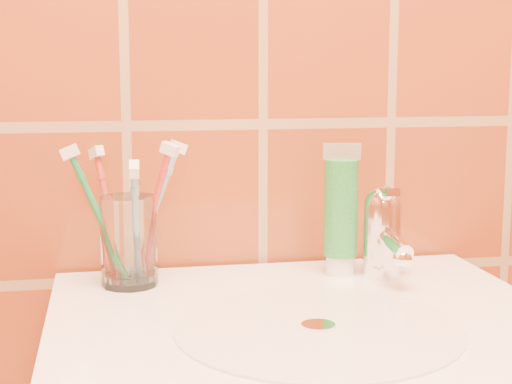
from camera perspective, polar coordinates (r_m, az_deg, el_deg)
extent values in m
cube|color=white|center=(0.90, 3.61, -13.74)|extent=(0.56, 0.46, 0.16)
cylinder|color=silver|center=(0.83, 4.55, -9.81)|extent=(0.30, 0.30, 0.00)
cylinder|color=white|center=(0.82, 4.55, -9.68)|extent=(0.04, 0.04, 0.00)
cylinder|color=white|center=(0.98, -9.22, -3.55)|extent=(0.07, 0.07, 0.11)
cylinder|color=white|center=(1.03, 6.13, -5.29)|extent=(0.04, 0.04, 0.03)
cylinder|color=#1C782C|center=(1.02, 6.20, -1.16)|extent=(0.04, 0.04, 0.13)
cube|color=beige|center=(1.01, 6.27, 2.96)|extent=(0.05, 0.01, 0.02)
cylinder|color=white|center=(1.02, 9.14, -3.52)|extent=(0.05, 0.05, 0.09)
sphere|color=white|center=(1.01, 9.20, -0.89)|extent=(0.05, 0.05, 0.05)
cylinder|color=white|center=(0.99, 9.90, -3.56)|extent=(0.02, 0.09, 0.03)
cube|color=white|center=(1.00, 9.46, 0.00)|extent=(0.02, 0.06, 0.01)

